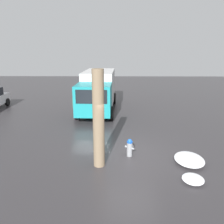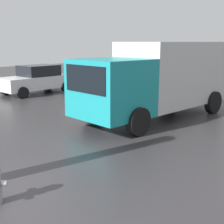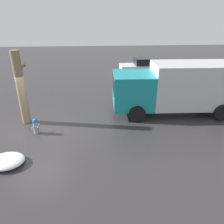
{
  "view_description": "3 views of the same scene",
  "coord_description": "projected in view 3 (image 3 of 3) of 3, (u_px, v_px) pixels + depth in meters",
  "views": [
    {
      "loc": [
        -8.52,
        0.62,
        4.36
      ],
      "look_at": [
        3.2,
        0.8,
        1.05
      ],
      "focal_mm": 35.0,
      "sensor_mm": 36.0,
      "label": 1
    },
    {
      "loc": [
        -2.19,
        -5.13,
        2.86
      ],
      "look_at": [
        4.47,
        1.45,
        0.75
      ],
      "focal_mm": 50.0,
      "sensor_mm": 36.0,
      "label": 2
    },
    {
      "loc": [
        2.97,
        -9.44,
        5.34
      ],
      "look_at": [
        3.7,
        0.43,
        0.8
      ],
      "focal_mm": 35.0,
      "sensor_mm": 36.0,
      "label": 3
    }
  ],
  "objects": [
    {
      "name": "ground_plane",
      "position": [
        37.0,
        133.0,
        10.58
      ],
      "size": [
        60.0,
        60.0,
        0.0
      ],
      "primitive_type": "plane",
      "color": "#333033"
    },
    {
      "name": "delivery_truck",
      "position": [
        179.0,
        87.0,
        12.16
      ],
      "size": [
        7.06,
        2.66,
        2.86
      ],
      "rotation": [
        0.0,
        0.0,
        1.54
      ],
      "color": "teal",
      "rests_on": "ground_plane"
    },
    {
      "name": "tree_trunk",
      "position": [
        21.0,
        88.0,
        10.87
      ],
      "size": [
        0.66,
        0.43,
        3.75
      ],
      "color": "#7F6B51",
      "rests_on": "ground_plane"
    },
    {
      "name": "pedestrian",
      "position": [
        134.0,
        91.0,
        13.51
      ],
      "size": [
        0.35,
        0.35,
        1.61
      ],
      "rotation": [
        0.0,
        0.0,
        2.41
      ],
      "color": "#23232D",
      "rests_on": "ground_plane"
    },
    {
      "name": "fire_hydrant",
      "position": [
        36.0,
        126.0,
        10.42
      ],
      "size": [
        0.37,
        0.4,
        0.77
      ],
      "rotation": [
        0.0,
        0.0,
        5.64
      ],
      "color": "gray",
      "rests_on": "ground_plane"
    },
    {
      "name": "parked_car",
      "position": [
        144.0,
        67.0,
        20.06
      ],
      "size": [
        4.27,
        2.1,
        1.58
      ],
      "rotation": [
        0.0,
        0.0,
        1.62
      ],
      "color": "silver",
      "rests_on": "ground_plane"
    },
    {
      "name": "snow_pile_curbside",
      "position": [
        6.0,
        161.0,
        8.34
      ],
      "size": [
        1.37,
        1.16,
        0.3
      ],
      "color": "white",
      "rests_on": "ground_plane"
    }
  ]
}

